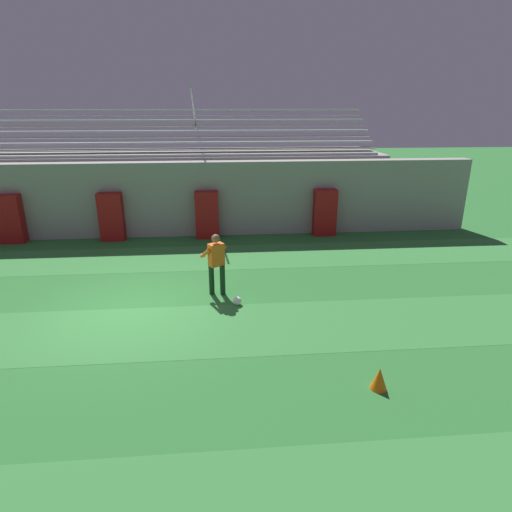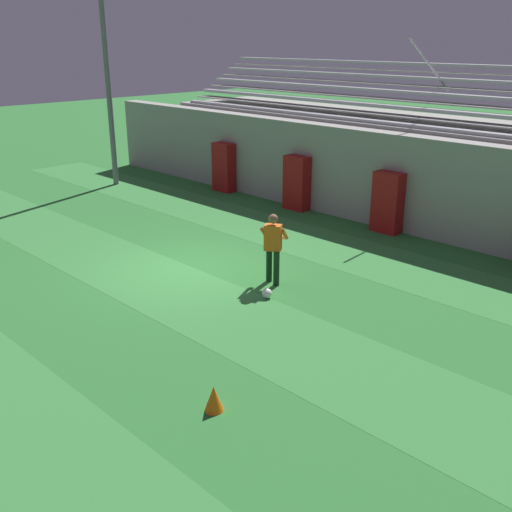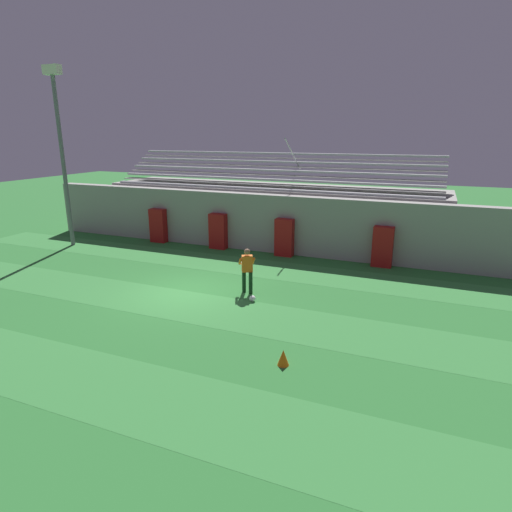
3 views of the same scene
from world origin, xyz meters
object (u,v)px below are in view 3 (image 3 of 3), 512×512
Objects in this scene: soccer_ball at (252,299)px; traffic_cone at (283,358)px; floodlight_pole at (60,137)px; goalkeeper at (247,268)px; padding_pillar_far_right at (383,247)px; padding_pillar_gate_right at (284,238)px; padding_pillar_gate_left at (218,231)px; padding_pillar_far_left at (158,226)px.

traffic_cone is (2.36, -3.60, 0.10)m from soccer_ball.
goalkeeper is at bearing -14.62° from floodlight_pole.
soccer_ball is 0.52× the size of traffic_cone.
goalkeeper is at bearing -128.61° from padding_pillar_far_right.
padding_pillar_far_right is 4.23× the size of traffic_cone.
floodlight_pole is at bearing 165.38° from goalkeeper.
padding_pillar_far_right is 0.20× the size of floodlight_pole.
floodlight_pole reaches higher than soccer_ball.
padding_pillar_far_right is 9.62m from traffic_cone.
padding_pillar_gate_right is at bearing 108.71° from traffic_cone.
traffic_cone is (6.73, -9.51, -0.68)m from padding_pillar_gate_left.
padding_pillar_far_left is at bearing 180.00° from padding_pillar_far_right.
floodlight_pole reaches higher than padding_pillar_gate_left.
traffic_cone is (10.30, -9.51, -0.68)m from padding_pillar_far_left.
goalkeeper reaches higher than traffic_cone.
padding_pillar_far_left is 14.04m from traffic_cone.
padding_pillar_gate_right is 12.01m from floodlight_pole.
padding_pillar_gate_left is at bearing 180.00° from padding_pillar_far_right.
padding_pillar_gate_left is at bearing 126.46° from soccer_ball.
soccer_ball is (0.86, -5.91, -0.78)m from padding_pillar_gate_right.
padding_pillar_gate_right reaches higher than goalkeeper.
goalkeeper is at bearing -53.38° from padding_pillar_gate_left.
goalkeeper is (7.43, -5.19, 0.07)m from padding_pillar_far_left.
padding_pillar_gate_right is 10.07m from traffic_cone.
floodlight_pole is at bearing -162.96° from padding_pillar_gate_left.
padding_pillar_gate_right is 6.02m from soccer_ball.
floodlight_pole is at bearing -149.25° from padding_pillar_far_left.
padding_pillar_gate_left is 1.00× the size of padding_pillar_far_right.
goalkeeper reaches higher than soccer_ball.
padding_pillar_gate_left is 8.00m from padding_pillar_far_right.
floodlight_pole is at bearing 152.78° from traffic_cone.
goalkeeper is at bearing 125.32° from soccer_ball.
padding_pillar_far_left is (-7.08, 0.00, 0.00)m from padding_pillar_gate_right.
floodlight_pole is (-10.88, -2.26, 4.56)m from padding_pillar_gate_right.
goalkeeper is at bearing -86.13° from padding_pillar_gate_right.
padding_pillar_far_right is 6.64m from goalkeeper.
soccer_ball is at bearing -54.68° from goalkeeper.
padding_pillar_far_right is at bearing 8.36° from floodlight_pole.
padding_pillar_gate_left is 6.47m from goalkeeper.
padding_pillar_gate_right is at bearing 98.27° from soccer_ball.
padding_pillar_far_left is (-3.58, 0.00, 0.00)m from padding_pillar_gate_left.
goalkeeper is (11.23, -2.93, -4.49)m from floodlight_pole.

